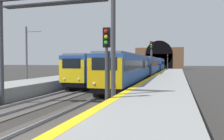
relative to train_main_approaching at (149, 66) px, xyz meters
name	(u,v)px	position (x,y,z in m)	size (l,w,h in m)	color
platform_right_edge_strip	(76,120)	(-36.76, -2.28, -1.13)	(112.00, 0.50, 0.01)	yellow
train_main_approaching	(149,66)	(0.00, 0.00, 0.00)	(55.33, 3.24, 3.87)	#264C99
train_adjacent_platform	(132,65)	(5.92, 4.42, -0.01)	(60.15, 3.02, 4.75)	#264C99
railway_signal_near	(107,63)	(-32.13, -1.86, 0.74)	(0.39, 0.38, 4.85)	#38383D
railway_signal_mid	(151,58)	(-11.87, -1.86, 1.29)	(0.39, 0.38, 5.85)	#4C4C54
railway_signal_far	(168,60)	(35.39, -1.86, 1.17)	(0.39, 0.38, 5.64)	#4C4C54
overhead_signal_gantry	(53,21)	(-30.79, 2.21, 3.40)	(0.70, 8.36, 7.53)	#3F3F47
tunnel_portal	(159,58)	(49.77, 2.21, 2.14)	(2.81, 19.13, 11.43)	brown
catenary_mast_near	(27,57)	(-21.62, 11.14, 1.40)	(0.22, 2.03, 7.03)	#595B60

